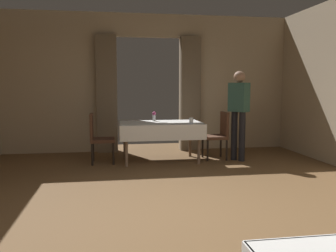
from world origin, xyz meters
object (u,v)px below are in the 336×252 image
chair_mid_left (98,136)px  person_waiter_by_doorway (239,108)px  dining_table_mid (160,127)px  plate_mid_b (163,123)px  flower_vase_mid (154,116)px  chair_mid_right (219,133)px  glass_mid_c (191,121)px

chair_mid_left → person_waiter_by_doorway: (2.66, -0.16, 0.51)m
dining_table_mid → plate_mid_b: bearing=-85.2°
chair_mid_left → flower_vase_mid: size_ratio=4.90×
chair_mid_right → plate_mid_b: chair_mid_right is taller
flower_vase_mid → dining_table_mid: bearing=-70.9°
chair_mid_left → glass_mid_c: chair_mid_left is taller
plate_mid_b → glass_mid_c: 0.51m
dining_table_mid → person_waiter_by_doorway: (1.50, -0.15, 0.36)m
dining_table_mid → plate_mid_b: plate_mid_b is taller
dining_table_mid → chair_mid_left: chair_mid_left is taller
chair_mid_right → plate_mid_b: (-1.15, -0.30, 0.24)m
chair_mid_left → flower_vase_mid: 1.16m
dining_table_mid → glass_mid_c: glass_mid_c is taller
chair_mid_left → flower_vase_mid: flower_vase_mid is taller
chair_mid_right → chair_mid_left: (-2.34, -0.04, 0.00)m
plate_mid_b → person_waiter_by_doorway: size_ratio=0.12×
chair_mid_left → plate_mid_b: chair_mid_left is taller
person_waiter_by_doorway → glass_mid_c: bearing=-168.7°
chair_mid_right → person_waiter_by_doorway: 0.64m
glass_mid_c → person_waiter_by_doorway: person_waiter_by_doorway is taller
chair_mid_left → glass_mid_c: 1.75m
plate_mid_b → chair_mid_left: bearing=167.8°
person_waiter_by_doorway → dining_table_mid: bearing=174.2°
plate_mid_b → glass_mid_c: bearing=-11.1°
flower_vase_mid → person_waiter_by_doorway: bearing=-14.4°
dining_table_mid → plate_mid_b: size_ratio=7.86×
plate_mid_b → glass_mid_c: size_ratio=1.70×
dining_table_mid → person_waiter_by_doorway: person_waiter_by_doorway is taller
dining_table_mid → chair_mid_right: chair_mid_right is taller
glass_mid_c → person_waiter_by_doorway: (0.97, 0.19, 0.22)m
chair_mid_right → chair_mid_left: same height
plate_mid_b → person_waiter_by_doorway: bearing=3.7°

